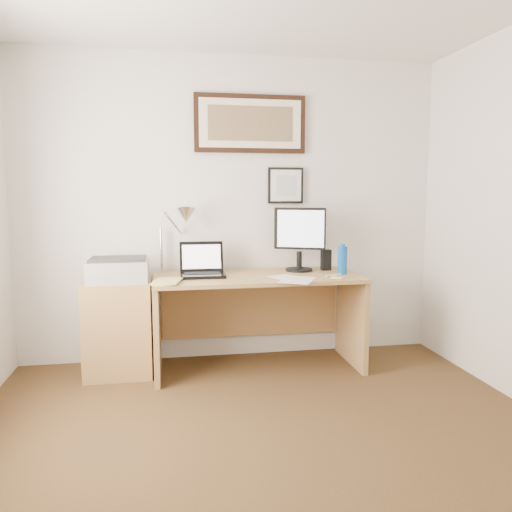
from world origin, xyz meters
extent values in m
plane|color=#452F18|center=(0.00, 0.00, 0.00)|extent=(4.00, 4.00, 0.00)
cube|color=silver|center=(0.00, 2.00, 1.25)|extent=(3.50, 0.02, 2.50)
cube|color=#A07643|center=(-0.92, 1.68, 0.36)|extent=(0.50, 0.40, 0.73)
cylinder|color=#0D50AB|center=(0.82, 1.58, 0.86)|extent=(0.08, 0.08, 0.22)
cylinder|color=#0D50AB|center=(0.82, 1.58, 0.98)|extent=(0.04, 0.04, 0.02)
cube|color=black|center=(0.76, 1.79, 0.84)|extent=(0.08, 0.07, 0.17)
cube|color=white|center=(0.35, 1.48, 0.75)|extent=(0.29, 0.33, 0.00)
cube|color=white|center=(0.40, 1.36, 0.75)|extent=(0.35, 0.39, 0.00)
cube|color=#F9DB76|center=(0.71, 1.38, 0.76)|extent=(0.11, 0.11, 0.01)
cylinder|color=silver|center=(0.72, 1.48, 0.76)|extent=(0.14, 0.06, 0.02)
imported|color=#CDC160|center=(-0.64, 1.43, 0.76)|extent=(0.24, 0.29, 0.02)
cube|color=#A07643|center=(0.15, 1.63, 0.73)|extent=(1.60, 0.70, 0.03)
cube|color=#A07643|center=(-0.63, 1.63, 0.36)|extent=(0.04, 0.65, 0.72)
cube|color=#A07643|center=(0.93, 1.63, 0.36)|extent=(0.04, 0.65, 0.72)
cube|color=#A07643|center=(0.15, 1.96, 0.45)|extent=(1.50, 0.03, 0.55)
cube|color=black|center=(-0.28, 1.63, 0.76)|extent=(0.34, 0.24, 0.02)
cube|color=black|center=(-0.28, 1.66, 0.78)|extent=(0.28, 0.13, 0.00)
cube|color=black|center=(-0.28, 1.77, 0.89)|extent=(0.34, 0.08, 0.23)
cube|color=white|center=(-0.28, 1.76, 0.89)|extent=(0.30, 0.06, 0.18)
cylinder|color=black|center=(0.53, 1.79, 0.76)|extent=(0.22, 0.22, 0.02)
cylinder|color=black|center=(0.53, 1.79, 0.84)|extent=(0.04, 0.04, 0.14)
cube|color=black|center=(0.53, 1.78, 1.10)|extent=(0.40, 0.20, 0.34)
cube|color=white|center=(0.53, 1.76, 1.10)|extent=(0.35, 0.16, 0.30)
cube|color=#A5A5A8|center=(-0.91, 1.66, 0.81)|extent=(0.44, 0.34, 0.16)
cube|color=#2F2F2F|center=(-0.91, 1.66, 0.90)|extent=(0.40, 0.30, 0.02)
cylinder|color=silver|center=(-0.59, 1.92, 0.93)|extent=(0.02, 0.02, 0.36)
cylinder|color=silver|center=(-0.49, 1.86, 1.15)|extent=(0.15, 0.23, 0.19)
cone|color=silver|center=(-0.39, 1.80, 1.21)|extent=(0.16, 0.18, 0.15)
cube|color=black|center=(0.15, 1.98, 1.95)|extent=(0.92, 0.03, 0.47)
cube|color=#F1E2CA|center=(0.15, 1.96, 1.95)|extent=(0.84, 0.01, 0.39)
cube|color=brown|center=(0.15, 1.95, 1.95)|extent=(0.70, 0.00, 0.28)
cube|color=black|center=(0.45, 1.98, 1.45)|extent=(0.30, 0.02, 0.30)
cube|color=white|center=(0.45, 1.96, 1.45)|extent=(0.26, 0.00, 0.26)
cube|color=#B1B6BC|center=(0.45, 1.96, 1.45)|extent=(0.17, 0.00, 0.17)
camera|label=1|loc=(-0.53, -2.15, 1.39)|focal=35.00mm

